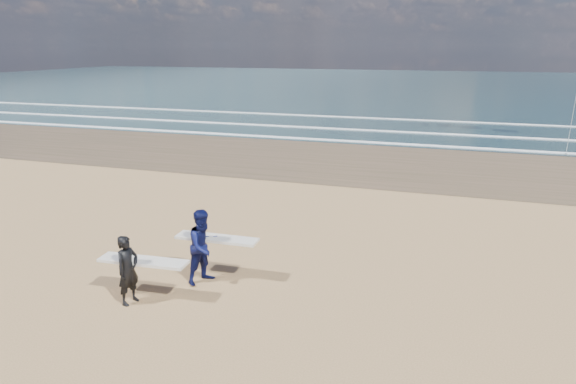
% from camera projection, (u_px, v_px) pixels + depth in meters
% --- Properties ---
extents(ocean, '(220.00, 100.00, 0.02)m').
position_uv_depth(ocean, '(551.00, 89.00, 72.24)').
color(ocean, '#172E34').
rests_on(ocean, ground).
extents(surfer_near, '(2.23, 1.03, 1.70)m').
position_uv_depth(surfer_near, '(130.00, 269.00, 12.15)').
color(surfer_near, black).
rests_on(surfer_near, ground).
extents(surfer_far, '(2.21, 1.24, 1.97)m').
position_uv_depth(surfer_far, '(205.00, 246.00, 13.21)').
color(surfer_far, '#0B1040').
rests_on(surfer_far, ground).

